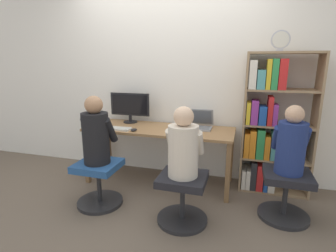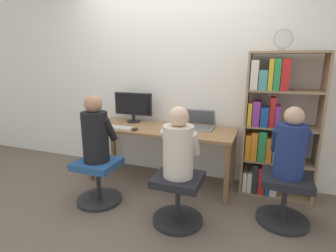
{
  "view_description": "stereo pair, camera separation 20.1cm",
  "coord_description": "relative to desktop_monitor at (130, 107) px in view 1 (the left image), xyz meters",
  "views": [
    {
      "loc": [
        0.98,
        -2.62,
        1.49
      ],
      "look_at": [
        0.17,
        0.13,
        0.79
      ],
      "focal_mm": 28.0,
      "sensor_mm": 36.0,
      "label": 1
    },
    {
      "loc": [
        1.17,
        -2.55,
        1.49
      ],
      "look_at": [
        0.17,
        0.13,
        0.79
      ],
      "focal_mm": 28.0,
      "sensor_mm": 36.0,
      "label": 2
    }
  ],
  "objects": [
    {
      "name": "ground_plane",
      "position": [
        0.46,
        -0.5,
        -0.91
      ],
      "size": [
        14.0,
        14.0,
        0.0
      ],
      "primitive_type": "plane",
      "color": "brown"
    },
    {
      "name": "wall_back",
      "position": [
        0.46,
        0.2,
        0.39
      ],
      "size": [
        10.0,
        0.05,
        2.6
      ],
      "color": "white",
      "rests_on": "ground_plane"
    },
    {
      "name": "desk",
      "position": [
        0.46,
        -0.18,
        -0.28
      ],
      "size": [
        1.8,
        0.63,
        0.7
      ],
      "color": "olive",
      "rests_on": "ground_plane"
    },
    {
      "name": "desktop_monitor",
      "position": [
        0.0,
        0.0,
        0.0
      ],
      "size": [
        0.54,
        0.18,
        0.39
      ],
      "color": "black",
      "rests_on": "desk"
    },
    {
      "name": "laptop",
      "position": [
        0.91,
        -0.04,
        -0.16
      ],
      "size": [
        0.35,
        0.32,
        0.22
      ],
      "color": "gray",
      "rests_on": "desk"
    },
    {
      "name": "keyboard",
      "position": [
        -0.03,
        -0.39,
        -0.2
      ],
      "size": [
        0.41,
        0.14,
        0.03
      ],
      "color": "silver",
      "rests_on": "desk"
    },
    {
      "name": "computer_mouse_by_keyboard",
      "position": [
        0.23,
        -0.4,
        -0.2
      ],
      "size": [
        0.06,
        0.1,
        0.03
      ],
      "color": "black",
      "rests_on": "desk"
    },
    {
      "name": "office_chair_left",
      "position": [
        0.02,
        -0.88,
        -0.65
      ],
      "size": [
        0.48,
        0.48,
        0.47
      ],
      "color": "#262628",
      "rests_on": "ground_plane"
    },
    {
      "name": "office_chair_right",
      "position": [
        0.94,
        -0.93,
        -0.65
      ],
      "size": [
        0.48,
        0.48,
        0.47
      ],
      "color": "#262628",
      "rests_on": "ground_plane"
    },
    {
      "name": "person_at_monitor",
      "position": [
        0.02,
        -0.87,
        -0.13
      ],
      "size": [
        0.33,
        0.32,
        0.7
      ],
      "color": "black",
      "rests_on": "office_chair_left"
    },
    {
      "name": "person_at_laptop",
      "position": [
        0.94,
        -0.93,
        -0.16
      ],
      "size": [
        0.34,
        0.31,
        0.64
      ],
      "color": "beige",
      "rests_on": "office_chair_right"
    },
    {
      "name": "bookshelf",
      "position": [
        1.72,
        -0.04,
        -0.18
      ],
      "size": [
        0.76,
        0.33,
        1.59
      ],
      "color": "#997A56",
      "rests_on": "ground_plane"
    },
    {
      "name": "desk_clock",
      "position": [
        1.75,
        -0.12,
        0.79
      ],
      "size": [
        0.19,
        0.03,
        0.21
      ],
      "color": "#B2B2B7",
      "rests_on": "bookshelf"
    },
    {
      "name": "office_chair_side",
      "position": [
        1.88,
        -0.59,
        -0.65
      ],
      "size": [
        0.48,
        0.48,
        0.47
      ],
      "color": "#262628",
      "rests_on": "ground_plane"
    },
    {
      "name": "person_near_shelf",
      "position": [
        1.88,
        -0.58,
        -0.16
      ],
      "size": [
        0.32,
        0.3,
        0.64
      ],
      "color": "navy",
      "rests_on": "office_chair_side"
    }
  ]
}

